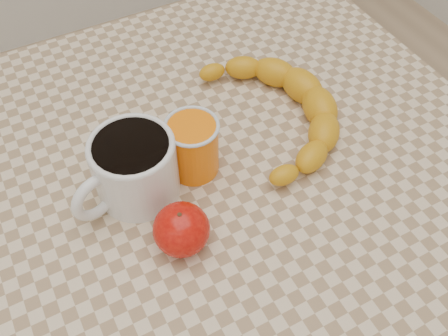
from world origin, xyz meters
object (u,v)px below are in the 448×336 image
orange_juice_glass (193,146)px  banana (276,110)px  coffee_mug (133,167)px  apple (181,229)px  table (224,213)px

orange_juice_glass → banana: (0.14, 0.02, -0.02)m
coffee_mug → apple: (0.02, -0.10, -0.02)m
banana → table: bearing=-140.9°
orange_juice_glass → coffee_mug: bearing=-179.1°
table → banana: bearing=26.6°
orange_juice_glass → banana: bearing=9.0°
table → apple: size_ratio=10.99×
banana → apple: bearing=-136.6°
orange_juice_glass → banana: orange_juice_glass is taller
table → orange_juice_glass: bearing=128.4°
table → apple: (-0.09, -0.07, 0.12)m
coffee_mug → orange_juice_glass: bearing=0.9°
coffee_mug → orange_juice_glass: coffee_mug is taller
coffee_mug → orange_juice_glass: 0.08m
table → apple: bearing=-144.0°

